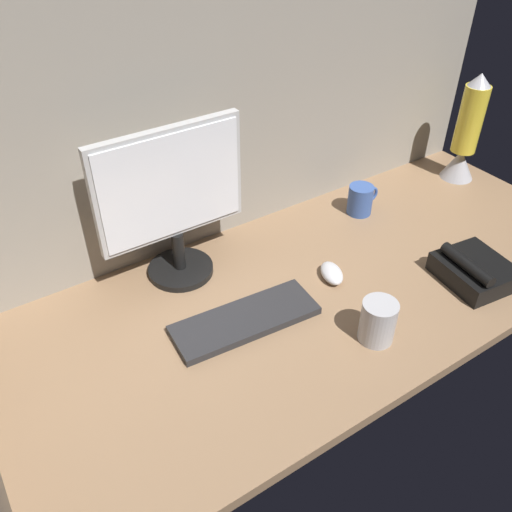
{
  "coord_description": "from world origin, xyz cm",
  "views": [
    {
      "loc": [
        -74.91,
        -84.35,
        95.95
      ],
      "look_at": [
        -11.38,
        0.0,
        14.0
      ],
      "focal_mm": 37.9,
      "sensor_mm": 36.0,
      "label": 1
    }
  ],
  "objects_px": {
    "keyboard": "(245,320)",
    "desk_phone": "(474,271)",
    "mug_steel": "(378,321)",
    "mouse": "(332,273)",
    "mug_ceramic_blue": "(361,200)",
    "monitor": "(172,199)",
    "lava_lamp": "(466,136)"
  },
  "relations": [
    {
      "from": "lava_lamp",
      "to": "desk_phone",
      "type": "xyz_separation_m",
      "value": [
        -0.42,
        -0.41,
        -0.12
      ]
    },
    {
      "from": "mug_ceramic_blue",
      "to": "desk_phone",
      "type": "bearing_deg",
      "value": -85.94
    },
    {
      "from": "mug_steel",
      "to": "desk_phone",
      "type": "distance_m",
      "value": 0.37
    },
    {
      "from": "desk_phone",
      "to": "mug_steel",
      "type": "bearing_deg",
      "value": -177.6
    },
    {
      "from": "mouse",
      "to": "lava_lamp",
      "type": "bearing_deg",
      "value": 34.88
    },
    {
      "from": "desk_phone",
      "to": "mug_ceramic_blue",
      "type": "bearing_deg",
      "value": 94.06
    },
    {
      "from": "lava_lamp",
      "to": "desk_phone",
      "type": "bearing_deg",
      "value": -135.59
    },
    {
      "from": "monitor",
      "to": "desk_phone",
      "type": "bearing_deg",
      "value": -36.09
    },
    {
      "from": "keyboard",
      "to": "mug_steel",
      "type": "distance_m",
      "value": 0.32
    },
    {
      "from": "monitor",
      "to": "mug_steel",
      "type": "xyz_separation_m",
      "value": [
        0.28,
        -0.49,
        -0.18
      ]
    },
    {
      "from": "keyboard",
      "to": "desk_phone",
      "type": "xyz_separation_m",
      "value": [
        0.61,
        -0.2,
        0.02
      ]
    },
    {
      "from": "mouse",
      "to": "desk_phone",
      "type": "xyz_separation_m",
      "value": [
        0.32,
        -0.22,
        0.01
      ]
    },
    {
      "from": "keyboard",
      "to": "mug_ceramic_blue",
      "type": "height_order",
      "value": "mug_ceramic_blue"
    },
    {
      "from": "monitor",
      "to": "mouse",
      "type": "height_order",
      "value": "monitor"
    },
    {
      "from": "mouse",
      "to": "desk_phone",
      "type": "bearing_deg",
      "value": -14.04
    },
    {
      "from": "mouse",
      "to": "mug_steel",
      "type": "bearing_deg",
      "value": -83.13
    },
    {
      "from": "mug_steel",
      "to": "mug_ceramic_blue",
      "type": "xyz_separation_m",
      "value": [
        0.34,
        0.44,
        -0.01
      ]
    },
    {
      "from": "monitor",
      "to": "mug_steel",
      "type": "height_order",
      "value": "monitor"
    },
    {
      "from": "mug_steel",
      "to": "mouse",
      "type": "bearing_deg",
      "value": 76.56
    },
    {
      "from": "monitor",
      "to": "lava_lamp",
      "type": "distance_m",
      "value": 1.07
    },
    {
      "from": "mug_steel",
      "to": "keyboard",
      "type": "bearing_deg",
      "value": 137.5
    },
    {
      "from": "monitor",
      "to": "mouse",
      "type": "relative_size",
      "value": 4.44
    },
    {
      "from": "keyboard",
      "to": "lava_lamp",
      "type": "bearing_deg",
      "value": 16.01
    },
    {
      "from": "mouse",
      "to": "lava_lamp",
      "type": "relative_size",
      "value": 0.26
    },
    {
      "from": "monitor",
      "to": "lava_lamp",
      "type": "relative_size",
      "value": 1.15
    },
    {
      "from": "monitor",
      "to": "desk_phone",
      "type": "relative_size",
      "value": 2.03
    },
    {
      "from": "mouse",
      "to": "mug_steel",
      "type": "relative_size",
      "value": 0.87
    },
    {
      "from": "monitor",
      "to": "mug_steel",
      "type": "bearing_deg",
      "value": -60.41
    },
    {
      "from": "mug_ceramic_blue",
      "to": "desk_phone",
      "type": "xyz_separation_m",
      "value": [
        0.03,
        -0.42,
        -0.02
      ]
    },
    {
      "from": "keyboard",
      "to": "lava_lamp",
      "type": "height_order",
      "value": "lava_lamp"
    },
    {
      "from": "keyboard",
      "to": "desk_phone",
      "type": "distance_m",
      "value": 0.64
    },
    {
      "from": "keyboard",
      "to": "mug_steel",
      "type": "xyz_separation_m",
      "value": [
        0.24,
        -0.22,
        0.04
      ]
    }
  ]
}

